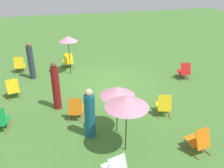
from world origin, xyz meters
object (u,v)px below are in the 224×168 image
deckchair_0 (184,71)px  deckchair_4 (76,109)px  deckchair_5 (0,120)px  umbrella_2 (68,39)px  person_2 (56,87)px  umbrella_0 (117,91)px  deckchair_3 (68,61)px  deckchair_8 (199,141)px  person_1 (31,62)px  deckchair_7 (20,65)px  deckchair_2 (13,89)px  deckchair_6 (164,105)px  umbrella_1 (127,102)px  person_0 (90,114)px

deckchair_0 → deckchair_4: same height
deckchair_5 → umbrella_2: bearing=-115.6°
deckchair_4 → person_2: bearing=-38.8°
deckchair_0 → umbrella_0: (4.44, 3.30, 1.14)m
deckchair_3 → deckchair_8: bearing=103.8°
deckchair_0 → umbrella_0: bearing=47.2°
person_1 → deckchair_7: bearing=-103.4°
deckchair_4 → deckchair_8: bearing=157.3°
deckchair_2 → deckchair_6: 6.25m
umbrella_2 → deckchair_5: bearing=56.1°
deckchair_7 → person_1: 1.33m
deckchair_4 → umbrella_2: (-0.29, -4.24, 1.48)m
deckchair_0 → person_2: 6.39m
umbrella_0 → person_1: 6.02m
person_2 → umbrella_1: bearing=75.1°
deckchair_6 → person_1: size_ratio=0.47×
deckchair_4 → person_2: (0.60, -0.91, 0.54)m
deckchair_8 → person_0: 3.37m
umbrella_0 → person_0: bearing=-0.9°
deckchair_8 → umbrella_1: bearing=-25.8°
deckchair_2 → person_2: person_2 is taller
deckchair_7 → deckchair_6: bearing=135.7°
deckchair_6 → umbrella_1: 2.81m
umbrella_0 → person_1: size_ratio=0.91×
deckchair_3 → person_0: (-0.03, 6.29, 0.43)m
deckchair_4 → person_0: person_0 is taller
person_0 → deckchair_3: bearing=-97.2°
deckchair_6 → umbrella_1: (1.98, 1.51, 1.29)m
deckchair_5 → umbrella_1: size_ratio=0.46×
deckchair_0 → deckchair_7: same height
deckchair_6 → umbrella_0: size_ratio=0.52×
deckchair_3 → deckchair_6: 6.44m
deckchair_6 → umbrella_1: umbrella_1 is taller
deckchair_3 → deckchair_7: size_ratio=1.00×
deckchair_7 → umbrella_1: (-3.42, 7.32, 1.29)m
deckchair_6 → person_1: (4.75, -4.75, 0.50)m
umbrella_1 → person_0: (0.88, -0.98, -0.87)m
deckchair_4 → person_1: size_ratio=0.48×
umbrella_1 → deckchair_4: bearing=-60.9°
deckchair_7 → person_1: person_1 is taller
deckchair_2 → deckchair_3: same height
deckchair_4 → deckchair_7: 5.66m
deckchair_0 → deckchair_2: 7.98m
deckchair_5 → umbrella_2: (-2.86, -4.25, 1.48)m
umbrella_1 → deckchair_0: bearing=-136.3°
deckchair_4 → deckchair_7: bearing=-48.9°
deckchair_0 → deckchair_8: size_ratio=1.00×
person_2 → umbrella_2: bearing=-150.3°
deckchair_2 → deckchair_6: bearing=140.7°
deckchair_3 → person_2: 4.36m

